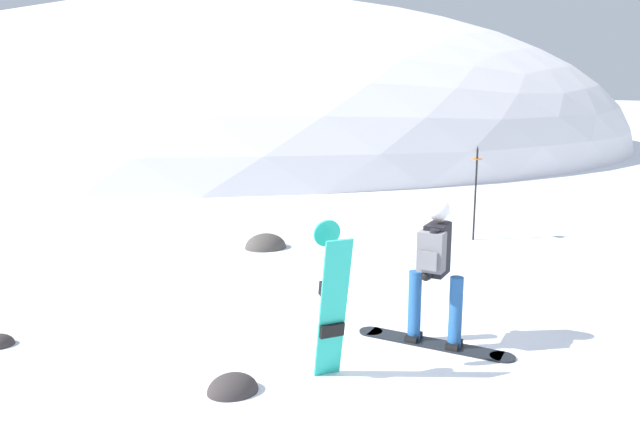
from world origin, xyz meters
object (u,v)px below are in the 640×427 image
(rock_dark, at_px, (266,248))
(rock_small, at_px, (233,391))
(piste_marker_near, at_px, (476,186))
(spare_snowboard, at_px, (332,301))
(snowboarder_main, at_px, (435,269))

(rock_dark, relative_size, rock_small, 1.53)
(piste_marker_near, bearing_deg, spare_snowboard, -138.81)
(snowboarder_main, relative_size, rock_dark, 2.21)
(snowboarder_main, bearing_deg, spare_snowboard, -167.87)
(spare_snowboard, xyz_separation_m, rock_dark, (1.02, 5.32, -0.83))
(rock_dark, distance_m, rock_small, 5.57)
(rock_dark, xyz_separation_m, rock_small, (-2.01, -5.19, 0.00))
(piste_marker_near, distance_m, rock_small, 7.37)
(snowboarder_main, height_order, spare_snowboard, snowboarder_main)
(spare_snowboard, relative_size, rock_small, 3.23)
(snowboarder_main, xyz_separation_m, piste_marker_near, (3.56, 4.04, 0.14))
(piste_marker_near, distance_m, rock_dark, 4.20)
(spare_snowboard, bearing_deg, snowboarder_main, 12.13)
(snowboarder_main, distance_m, rock_small, 2.57)
(spare_snowboard, height_order, rock_small, spare_snowboard)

